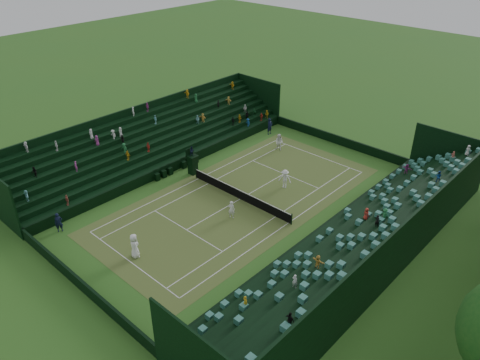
{
  "coord_description": "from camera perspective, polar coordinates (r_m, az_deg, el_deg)",
  "views": [
    {
      "loc": [
        24.2,
        -26.12,
        22.41
      ],
      "look_at": [
        0.0,
        0.0,
        2.0
      ],
      "focal_mm": 35.0,
      "sensor_mm": 36.0,
      "label": 1
    }
  ],
  "objects": [
    {
      "name": "perimeter_wall_south",
      "position": [
        34.21,
        -18.82,
        -11.97
      ],
      "size": [
        17.17,
        0.2,
        1.0
      ],
      "primitive_type": "cube",
      "color": "black",
      "rests_on": "ground"
    },
    {
      "name": "ground",
      "position": [
        42.07,
        -0.0,
        -2.36
      ],
      "size": [
        160.0,
        160.0,
        0.0
      ],
      "primitive_type": "plane",
      "color": "#376A21",
      "rests_on": "ground"
    },
    {
      "name": "courtside_chairs",
      "position": [
        46.89,
        -7.71,
        1.53
      ],
      "size": [
        0.48,
        5.46,
        1.05
      ],
      "color": "black",
      "rests_on": "ground"
    },
    {
      "name": "player_far_west",
      "position": [
        50.67,
        4.8,
        4.62
      ],
      "size": [
        1.01,
        0.85,
        1.83
      ],
      "primitive_type": "imported",
      "rotation": [
        0.0,
        0.0,
        0.19
      ],
      "color": "white",
      "rests_on": "ground"
    },
    {
      "name": "line_judge_south",
      "position": [
        40.29,
        -21.23,
        -4.86
      ],
      "size": [
        0.62,
        0.72,
        1.68
      ],
      "primitive_type": "imported",
      "rotation": [
        0.0,
        0.0,
        1.15
      ],
      "color": "black",
      "rests_on": "ground"
    },
    {
      "name": "perimeter_wall_east",
      "position": [
        37.54,
        9.6,
        -6.38
      ],
      "size": [
        0.2,
        31.77,
        1.0
      ],
      "primitive_type": "cube",
      "color": "black",
      "rests_on": "ground"
    },
    {
      "name": "tennis_net",
      "position": [
        41.79,
        -0.0,
        -1.75
      ],
      "size": [
        11.67,
        0.1,
        1.06
      ],
      "color": "black",
      "rests_on": "ground"
    },
    {
      "name": "umpire_chair",
      "position": [
        45.84,
        -5.81,
        2.18
      ],
      "size": [
        0.94,
        0.94,
        2.95
      ],
      "color": "black",
      "rests_on": "ground"
    },
    {
      "name": "south_grandstand",
      "position": [
        49.76,
        -10.79,
        4.48
      ],
      "size": [
        6.6,
        32.0,
        4.9
      ],
      "color": "black",
      "rests_on": "ground"
    },
    {
      "name": "north_grandstand",
      "position": [
        35.36,
        15.37,
        -7.59
      ],
      "size": [
        6.6,
        32.0,
        4.9
      ],
      "color": "black",
      "rests_on": "ground"
    },
    {
      "name": "perimeter_wall_west",
      "position": [
        47.23,
        -7.58,
        1.9
      ],
      "size": [
        0.2,
        31.77,
        1.0
      ],
      "primitive_type": "cube",
      "color": "black",
      "rests_on": "ground"
    },
    {
      "name": "player_far_east",
      "position": [
        43.6,
        5.49,
        0.15
      ],
      "size": [
        1.37,
        1.1,
        1.85
      ],
      "primitive_type": "imported",
      "rotation": [
        0.0,
        0.0,
        0.39
      ],
      "color": "white",
      "rests_on": "ground"
    },
    {
      "name": "court_surface",
      "position": [
        42.07,
        -0.0,
        -2.36
      ],
      "size": [
        12.97,
        26.77,
        0.01
      ],
      "primitive_type": "cube",
      "color": "#316923",
      "rests_on": "ground"
    },
    {
      "name": "line_judge_north",
      "position": [
        54.46,
        3.65,
        6.57
      ],
      "size": [
        0.5,
        0.73,
        1.93
      ],
      "primitive_type": "imported",
      "rotation": [
        0.0,
        0.0,
        1.52
      ],
      "color": "black",
      "rests_on": "ground"
    },
    {
      "name": "player_near_east",
      "position": [
        39.2,
        -1.05,
        -3.61
      ],
      "size": [
        0.7,
        0.59,
        1.64
      ],
      "primitive_type": "imported",
      "rotation": [
        0.0,
        0.0,
        3.54
      ],
      "color": "white",
      "rests_on": "ground"
    },
    {
      "name": "perimeter_wall_north",
      "position": [
        53.2,
        11.75,
        4.85
      ],
      "size": [
        17.17,
        0.2,
        1.0
      ],
      "primitive_type": "cube",
      "color": "black",
      "rests_on": "ground"
    },
    {
      "name": "player_near_west",
      "position": [
        35.75,
        -12.75,
        -7.83
      ],
      "size": [
        1.12,
        0.89,
        2.01
      ],
      "primitive_type": "imported",
      "rotation": [
        0.0,
        0.0,
        2.85
      ],
      "color": "white",
      "rests_on": "ground"
    }
  ]
}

